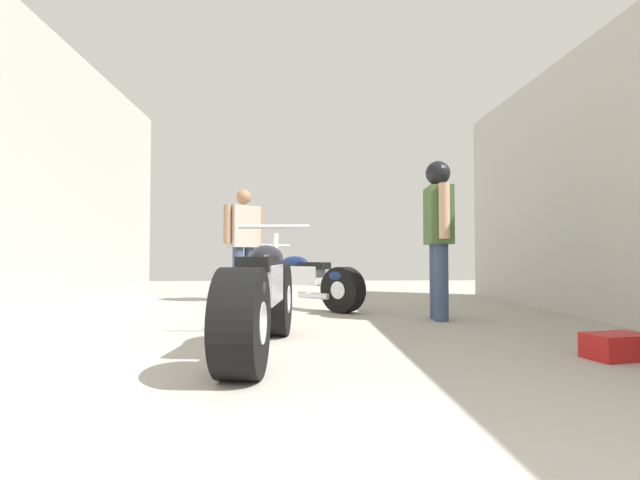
{
  "coord_description": "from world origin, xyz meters",
  "views": [
    {
      "loc": [
        -0.29,
        -0.62,
        0.73
      ],
      "look_at": [
        -0.07,
        4.07,
        0.88
      ],
      "focal_mm": 26.09,
      "sensor_mm": 36.0,
      "label": 1
    }
  ],
  "objects_px": {
    "motorcycle_black_naked": "(307,282)",
    "mechanic_with_helmet": "(438,224)",
    "mechanic_in_blue": "(244,238)",
    "red_toolbox": "(617,346)",
    "motorcycle_maroon_cruiser": "(261,298)"
  },
  "relations": [
    {
      "from": "motorcycle_maroon_cruiser",
      "to": "red_toolbox",
      "type": "bearing_deg",
      "value": -6.62
    },
    {
      "from": "motorcycle_maroon_cruiser",
      "to": "mechanic_in_blue",
      "type": "height_order",
      "value": "mechanic_in_blue"
    },
    {
      "from": "mechanic_in_blue",
      "to": "red_toolbox",
      "type": "distance_m",
      "value": 5.3
    },
    {
      "from": "mechanic_in_blue",
      "to": "motorcycle_maroon_cruiser",
      "type": "bearing_deg",
      "value": -81.41
    },
    {
      "from": "mechanic_with_helmet",
      "to": "red_toolbox",
      "type": "relative_size",
      "value": 4.34
    },
    {
      "from": "motorcycle_black_naked",
      "to": "mechanic_in_blue",
      "type": "distance_m",
      "value": 1.57
    },
    {
      "from": "motorcycle_black_naked",
      "to": "mechanic_in_blue",
      "type": "relative_size",
      "value": 0.85
    },
    {
      "from": "mechanic_with_helmet",
      "to": "red_toolbox",
      "type": "height_order",
      "value": "mechanic_with_helmet"
    },
    {
      "from": "motorcycle_maroon_cruiser",
      "to": "mechanic_in_blue",
      "type": "bearing_deg",
      "value": 98.59
    },
    {
      "from": "mechanic_in_blue",
      "to": "red_toolbox",
      "type": "bearing_deg",
      "value": -53.51
    },
    {
      "from": "motorcycle_black_naked",
      "to": "mechanic_with_helmet",
      "type": "bearing_deg",
      "value": -37.55
    },
    {
      "from": "mechanic_in_blue",
      "to": "red_toolbox",
      "type": "xyz_separation_m",
      "value": [
        3.1,
        -4.19,
        -0.91
      ]
    },
    {
      "from": "mechanic_in_blue",
      "to": "mechanic_with_helmet",
      "type": "bearing_deg",
      "value": -41.68
    },
    {
      "from": "motorcycle_black_naked",
      "to": "red_toolbox",
      "type": "relative_size",
      "value": 3.64
    },
    {
      "from": "mechanic_in_blue",
      "to": "red_toolbox",
      "type": "relative_size",
      "value": 4.26
    }
  ]
}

